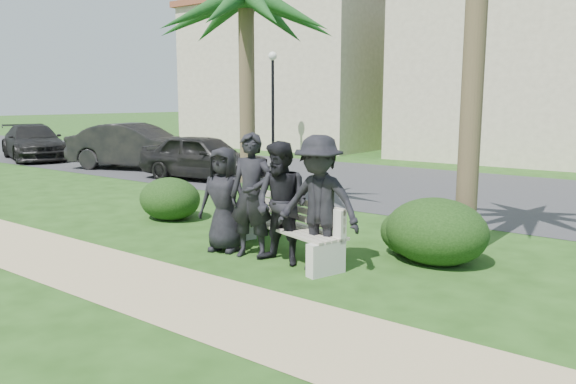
% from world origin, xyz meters
% --- Properties ---
extents(ground, '(160.00, 160.00, 0.00)m').
position_xyz_m(ground, '(0.00, 0.00, 0.00)').
color(ground, '#1F4112').
rests_on(ground, ground).
extents(footpath, '(30.00, 1.60, 0.01)m').
position_xyz_m(footpath, '(0.00, -1.80, 0.00)').
color(footpath, tan).
rests_on(footpath, ground).
extents(asphalt_street, '(160.00, 8.00, 0.01)m').
position_xyz_m(asphalt_street, '(0.00, 8.00, 0.00)').
color(asphalt_street, '#2D2D30').
rests_on(asphalt_street, ground).
extents(stucco_bldg_left, '(10.40, 8.40, 7.30)m').
position_xyz_m(stucco_bldg_left, '(-12.00, 18.00, 3.66)').
color(stucco_bldg_left, tan).
rests_on(stucco_bldg_left, ground).
extents(stucco_bldg_right, '(8.40, 8.40, 7.30)m').
position_xyz_m(stucco_bldg_right, '(-1.00, 18.00, 3.66)').
color(stucco_bldg_right, tan).
rests_on(stucco_bldg_right, ground).
extents(street_lamp, '(0.36, 0.36, 4.29)m').
position_xyz_m(street_lamp, '(-9.00, 12.00, 2.94)').
color(street_lamp, black).
rests_on(street_lamp, ground).
extents(park_bench, '(2.64, 1.28, 0.87)m').
position_xyz_m(park_bench, '(0.51, 0.35, 0.39)').
color(park_bench, '#AAA18F').
rests_on(park_bench, ground).
extents(man_a, '(0.91, 0.73, 1.64)m').
position_xyz_m(man_a, '(-0.35, 0.03, 0.82)').
color(man_a, black).
rests_on(man_a, ground).
extents(man_b, '(0.79, 0.63, 1.88)m').
position_xyz_m(man_b, '(0.23, 0.03, 0.94)').
color(man_b, black).
rests_on(man_b, ground).
extents(man_c, '(0.87, 0.68, 1.78)m').
position_xyz_m(man_c, '(0.81, 0.01, 0.89)').
color(man_c, black).
rests_on(man_c, ground).
extents(man_d, '(1.31, 0.88, 1.89)m').
position_xyz_m(man_d, '(1.41, 0.08, 0.94)').
color(man_d, black).
rests_on(man_d, ground).
extents(hedge_a, '(1.32, 1.09, 0.86)m').
position_xyz_m(hedge_a, '(-2.88, 1.11, 0.43)').
color(hedge_a, black).
rests_on(hedge_a, ground).
extents(hedge_b, '(1.36, 1.12, 0.89)m').
position_xyz_m(hedge_b, '(-1.07, 1.60, 0.44)').
color(hedge_b, black).
rests_on(hedge_b, ground).
extents(hedge_c, '(1.10, 0.91, 0.72)m').
position_xyz_m(hedge_c, '(-0.77, 1.55, 0.36)').
color(hedge_c, black).
rests_on(hedge_c, ground).
extents(hedge_e, '(1.18, 0.98, 0.77)m').
position_xyz_m(hedge_e, '(2.21, 1.58, 0.39)').
color(hedge_e, black).
rests_on(hedge_e, ground).
extents(hedge_f, '(1.51, 1.25, 0.99)m').
position_xyz_m(hedge_f, '(2.56, 1.43, 0.49)').
color(hedge_f, black).
rests_on(hedge_f, ground).
extents(car_a, '(4.18, 2.21, 1.35)m').
position_xyz_m(car_a, '(-6.35, 5.44, 0.68)').
color(car_a, black).
rests_on(car_a, ground).
extents(car_b, '(4.99, 3.17, 1.55)m').
position_xyz_m(car_b, '(-10.11, 5.92, 0.78)').
color(car_b, black).
rests_on(car_b, ground).
extents(car_c, '(5.10, 3.34, 1.37)m').
position_xyz_m(car_c, '(-15.95, 5.42, 0.69)').
color(car_c, black).
rests_on(car_c, ground).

